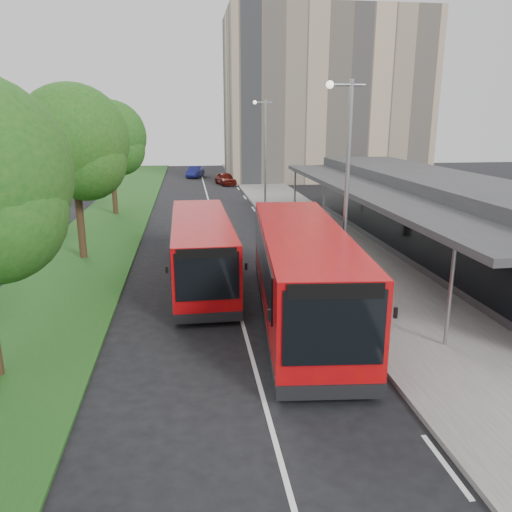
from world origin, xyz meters
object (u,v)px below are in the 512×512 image
at_px(lamp_post_near, 345,177).
at_px(car_near, 225,179).
at_px(tree_mid, 73,148).
at_px(bus_main, 302,274).
at_px(car_far, 195,172).
at_px(lamp_post_far, 264,147).
at_px(bollard, 284,213).
at_px(bus_second, 202,250).
at_px(tree_far, 110,142).
at_px(litter_bin, 323,231).

height_order(lamp_post_near, car_near, lamp_post_near).
relative_size(tree_mid, bus_main, 0.73).
bearing_deg(car_far, lamp_post_near, -68.71).
height_order(tree_mid, lamp_post_far, tree_mid).
distance_m(lamp_post_far, bollard, 6.64).
xyz_separation_m(lamp_post_far, bus_main, (-2.03, -22.03, -3.07)).
xyz_separation_m(tree_mid, bus_second, (5.79, -4.59, -4.02)).
distance_m(tree_far, bollard, 13.30).
height_order(bus_second, bollard, bus_second).
bearing_deg(bollard, bus_main, -98.85).
height_order(bollard, car_far, car_far).
relative_size(lamp_post_near, car_far, 2.01).
relative_size(car_near, car_far, 0.96).
relative_size(tree_far, lamp_post_near, 1.01).
bearing_deg(tree_mid, car_near, 71.72).
bearing_deg(bus_second, lamp_post_far, 72.48).
xyz_separation_m(lamp_post_near, lamp_post_far, (0.00, 20.00, 0.00)).
bearing_deg(bus_second, lamp_post_near, -25.35).
xyz_separation_m(lamp_post_near, car_far, (-4.91, 42.65, -4.06)).
height_order(litter_bin, car_near, car_near).
distance_m(bus_main, car_near, 37.18).
relative_size(tree_far, car_near, 2.12).
relative_size(tree_far, lamp_post_far, 1.01).
distance_m(lamp_post_near, bollard, 15.41).
bearing_deg(tree_mid, lamp_post_far, 49.32).
bearing_deg(car_near, lamp_post_near, -100.51).
bearing_deg(bollard, lamp_post_far, 96.58).
distance_m(bus_main, bus_second, 5.58).
height_order(bollard, car_near, car_near).
bearing_deg(tree_mid, litter_bin, 9.27).
bearing_deg(car_near, lamp_post_far, -96.55).
relative_size(tree_mid, tree_far, 1.04).
xyz_separation_m(lamp_post_far, car_near, (-1.85, 15.14, -4.07)).
bearing_deg(bus_second, bus_main, -54.24).
bearing_deg(litter_bin, car_near, 97.96).
distance_m(bollard, car_near, 20.45).
bearing_deg(tree_far, tree_mid, -90.00).
distance_m(lamp_post_far, bus_second, 18.63).
height_order(lamp_post_far, car_far, lamp_post_far).
xyz_separation_m(tree_mid, bollard, (11.72, 7.78, -4.86)).
height_order(litter_bin, car_far, car_far).
bearing_deg(lamp_post_far, bollard, -83.42).
xyz_separation_m(bus_second, car_far, (0.42, 40.20, -0.78)).
xyz_separation_m(bollard, car_near, (-2.45, 20.31, 0.06)).
relative_size(litter_bin, bollard, 0.92).
xyz_separation_m(lamp_post_near, bus_main, (-2.03, -2.03, -3.07)).
relative_size(bus_second, car_near, 2.60).
xyz_separation_m(lamp_post_far, car_far, (-4.91, 22.65, -4.06)).
bearing_deg(lamp_post_near, car_near, 93.01).
bearing_deg(bus_second, car_near, 83.31).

